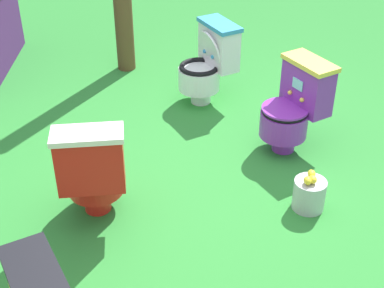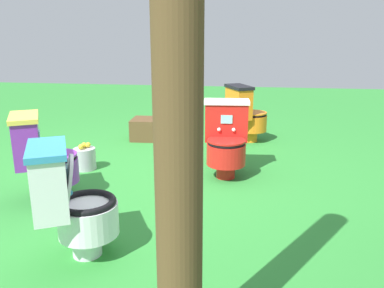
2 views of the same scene
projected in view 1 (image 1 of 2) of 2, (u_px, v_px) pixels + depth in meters
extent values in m
plane|color=#2D8433|center=(216.00, 186.00, 4.04)|extent=(14.00, 14.00, 0.00)
cylinder|color=white|center=(201.00, 95.00, 5.08)|extent=(0.24, 0.24, 0.14)
cylinder|color=white|center=(199.00, 78.00, 4.98)|extent=(0.50, 0.50, 0.20)
torus|color=black|center=(199.00, 67.00, 4.92)|extent=(0.48, 0.48, 0.04)
cylinder|color=#338CBF|center=(199.00, 72.00, 4.95)|extent=(0.32, 0.32, 0.01)
cube|color=white|center=(219.00, 46.00, 4.92)|extent=(0.45, 0.35, 0.37)
cube|color=#338CBF|center=(220.00, 24.00, 4.81)|extent=(0.48, 0.39, 0.04)
cube|color=#8CE0E5|center=(209.00, 43.00, 4.85)|extent=(0.10, 0.06, 0.08)
cylinder|color=white|center=(209.00, 50.00, 4.89)|extent=(0.35, 0.24, 0.35)
sphere|color=#338CBF|center=(213.00, 57.00, 4.85)|extent=(0.04, 0.04, 0.04)
sphere|color=#338CBF|center=(205.00, 51.00, 4.96)|extent=(0.04, 0.04, 0.04)
cube|color=black|center=(34.00, 273.00, 2.37)|extent=(0.48, 0.39, 0.04)
cylinder|color=purple|center=(284.00, 142.00, 4.42)|extent=(0.24, 0.24, 0.14)
cylinder|color=purple|center=(283.00, 124.00, 4.32)|extent=(0.50, 0.50, 0.20)
torus|color=black|center=(285.00, 111.00, 4.26)|extent=(0.48, 0.48, 0.04)
cylinder|color=#EACC4C|center=(284.00, 117.00, 4.29)|extent=(0.33, 0.33, 0.01)
cube|color=purple|center=(307.00, 87.00, 4.26)|extent=(0.45, 0.36, 0.37)
cube|color=#EACC4C|center=(310.00, 63.00, 4.15)|extent=(0.48, 0.40, 0.04)
cube|color=#8CE0E5|center=(298.00, 84.00, 4.19)|extent=(0.10, 0.06, 0.08)
cylinder|color=purple|center=(285.00, 109.00, 4.25)|extent=(0.49, 0.49, 0.02)
sphere|color=#EACC4C|center=(302.00, 100.00, 4.19)|extent=(0.04, 0.04, 0.04)
sphere|color=#EACC4C|center=(290.00, 93.00, 4.29)|extent=(0.04, 0.04, 0.04)
cylinder|color=red|center=(98.00, 200.00, 3.80)|extent=(0.19, 0.19, 0.14)
cylinder|color=red|center=(95.00, 178.00, 3.72)|extent=(0.40, 0.40, 0.20)
torus|color=black|center=(94.00, 165.00, 3.66)|extent=(0.38, 0.38, 0.04)
cylinder|color=white|center=(94.00, 171.00, 3.69)|extent=(0.26, 0.26, 0.01)
cube|color=red|center=(90.00, 163.00, 3.41)|extent=(0.22, 0.42, 0.37)
cube|color=white|center=(87.00, 135.00, 3.30)|extent=(0.25, 0.45, 0.04)
cube|color=#8CE0E5|center=(90.00, 147.00, 3.47)|extent=(0.02, 0.11, 0.08)
cylinder|color=red|center=(93.00, 162.00, 3.65)|extent=(0.39, 0.39, 0.02)
sphere|color=white|center=(80.00, 160.00, 3.52)|extent=(0.04, 0.04, 0.04)
sphere|color=white|center=(103.00, 159.00, 3.53)|extent=(0.04, 0.04, 0.04)
cylinder|color=#B7B7BF|center=(309.00, 194.00, 3.79)|extent=(0.22, 0.22, 0.22)
ellipsoid|color=yellow|center=(313.00, 179.00, 3.69)|extent=(0.07, 0.05, 0.05)
ellipsoid|color=yellow|center=(312.00, 174.00, 3.75)|extent=(0.07, 0.05, 0.05)
ellipsoid|color=yellow|center=(308.00, 181.00, 3.68)|extent=(0.07, 0.05, 0.05)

